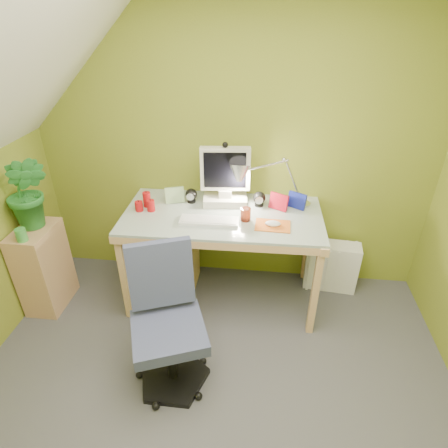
# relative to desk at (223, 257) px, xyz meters

# --- Properties ---
(floor) EXTENTS (3.20, 3.20, 0.01)m
(floor) POSITION_rel_desk_xyz_m (0.04, -1.23, -0.41)
(floor) COLOR #4B4B50
(floor) RESTS_ON ground
(wall_back) EXTENTS (3.20, 0.01, 2.40)m
(wall_back) POSITION_rel_desk_xyz_m (0.04, 0.37, 0.80)
(wall_back) COLOR olive
(wall_back) RESTS_ON floor
(desk) EXTENTS (1.52, 0.78, 0.81)m
(desk) POSITION_rel_desk_xyz_m (0.00, 0.00, 0.00)
(desk) COLOR tan
(desk) RESTS_ON floor
(monitor) EXTENTS (0.37, 0.24, 0.48)m
(monitor) POSITION_rel_desk_xyz_m (0.00, 0.18, 0.64)
(monitor) COLOR beige
(monitor) RESTS_ON desk
(speaker_left) EXTENTS (0.10, 0.10, 0.11)m
(speaker_left) POSITION_rel_desk_xyz_m (-0.27, 0.16, 0.46)
(speaker_left) COLOR black
(speaker_left) RESTS_ON desk
(speaker_right) EXTENTS (0.12, 0.12, 0.12)m
(speaker_right) POSITION_rel_desk_xyz_m (0.27, 0.16, 0.46)
(speaker_right) COLOR black
(speaker_right) RESTS_ON desk
(keyboard) EXTENTS (0.43, 0.14, 0.02)m
(keyboard) POSITION_rel_desk_xyz_m (-0.08, -0.14, 0.41)
(keyboard) COLOR white
(keyboard) RESTS_ON desk
(mousepad) EXTENTS (0.26, 0.19, 0.01)m
(mousepad) POSITION_rel_desk_xyz_m (0.38, -0.14, 0.41)
(mousepad) COLOR orange
(mousepad) RESTS_ON desk
(mouse) EXTENTS (0.12, 0.09, 0.04)m
(mouse) POSITION_rel_desk_xyz_m (0.38, -0.14, 0.42)
(mouse) COLOR white
(mouse) RESTS_ON mousepad
(amber_tumbler) EXTENTS (0.08, 0.08, 0.10)m
(amber_tumbler) POSITION_rel_desk_xyz_m (0.18, -0.08, 0.45)
(amber_tumbler) COLOR #993116
(amber_tumbler) RESTS_ON desk
(candle_cluster) EXTENTS (0.16, 0.14, 0.12)m
(candle_cluster) POSITION_rel_desk_xyz_m (-0.60, 0.01, 0.46)
(candle_cluster) COLOR #B81013
(candle_cluster) RESTS_ON desk
(photo_frame_red) EXTENTS (0.14, 0.09, 0.13)m
(photo_frame_red) POSITION_rel_desk_xyz_m (0.42, 0.12, 0.47)
(photo_frame_red) COLOR #AB1224
(photo_frame_red) RESTS_ON desk
(photo_frame_blue) EXTENTS (0.14, 0.09, 0.13)m
(photo_frame_blue) POSITION_rel_desk_xyz_m (0.56, 0.16, 0.47)
(photo_frame_blue) COLOR navy
(photo_frame_blue) RESTS_ON desk
(photo_frame_green) EXTENTS (0.15, 0.07, 0.13)m
(photo_frame_green) POSITION_rel_desk_xyz_m (-0.40, 0.14, 0.47)
(photo_frame_green) COLOR #93B67D
(photo_frame_green) RESTS_ON desk
(desk_lamp) EXTENTS (0.56, 0.26, 0.59)m
(desk_lamp) POSITION_rel_desk_xyz_m (0.45, 0.18, 0.70)
(desk_lamp) COLOR #AEAFB3
(desk_lamp) RESTS_ON desk
(side_ledge) EXTENTS (0.27, 0.41, 0.72)m
(side_ledge) POSITION_rel_desk_xyz_m (-1.41, -0.25, -0.04)
(side_ledge) COLOR tan
(side_ledge) RESTS_ON floor
(potted_plant) EXTENTS (0.34, 0.28, 0.57)m
(potted_plant) POSITION_rel_desk_xyz_m (-1.39, -0.20, 0.60)
(potted_plant) COLOR #28792E
(potted_plant) RESTS_ON side_ledge
(green_cup) EXTENTS (0.08, 0.08, 0.10)m
(green_cup) POSITION_rel_desk_xyz_m (-1.39, -0.40, 0.36)
(green_cup) COLOR green
(green_cup) RESTS_ON side_ledge
(task_chair) EXTENTS (0.65, 0.65, 0.90)m
(task_chair) POSITION_rel_desk_xyz_m (-0.23, -0.88, 0.05)
(task_chair) COLOR #3B4161
(task_chair) RESTS_ON floor
(radiator) EXTENTS (0.45, 0.22, 0.44)m
(radiator) POSITION_rel_desk_xyz_m (0.92, 0.23, -0.18)
(radiator) COLOR white
(radiator) RESTS_ON floor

